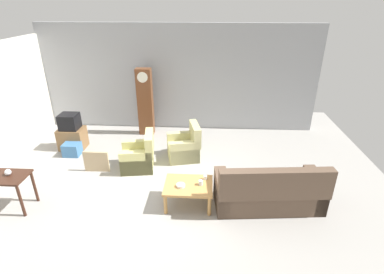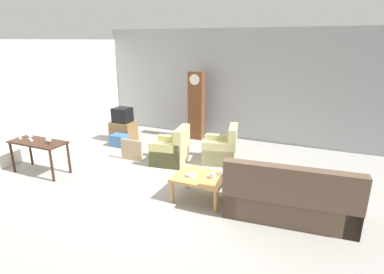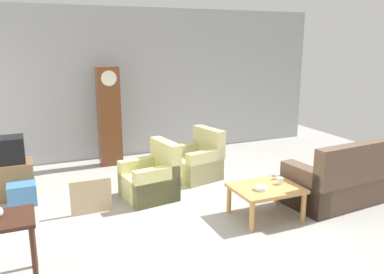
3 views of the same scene
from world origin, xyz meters
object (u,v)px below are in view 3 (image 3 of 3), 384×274
object	(u,v)px
coffee_table_wood	(266,191)
cup_blue_rimmed	(280,181)
armchair_olive_near	(151,180)
armchair_olive_far	(197,162)
bowl_white_stacked	(261,188)
grandfather_clock	(109,116)
framed_picture_leaning	(91,196)
cup_white_porcelain	(277,176)
tv_stand_cabinet	(12,179)
storage_box_blue	(22,194)
couch_floral	(351,179)
tv_crt	(8,150)

from	to	relation	value
coffee_table_wood	cup_blue_rimmed	world-z (taller)	cup_blue_rimmed
armchair_olive_near	armchair_olive_far	distance (m)	1.22
bowl_white_stacked	grandfather_clock	bearing A→B (deg)	111.74
framed_picture_leaning	cup_white_porcelain	size ratio (longest dim) A/B	6.97
cup_white_porcelain	armchair_olive_far	bearing A→B (deg)	108.13
tv_stand_cabinet	storage_box_blue	distance (m)	0.45
cup_blue_rimmed	bowl_white_stacked	distance (m)	0.40
storage_box_blue	bowl_white_stacked	xyz separation A→B (m)	(3.11, -1.96, 0.32)
armchair_olive_far	coffee_table_wood	world-z (taller)	armchair_olive_far
armchair_olive_far	cup_white_porcelain	distance (m)	1.82
couch_floral	armchair_olive_near	world-z (taller)	couch_floral
tv_crt	cup_white_porcelain	xyz separation A→B (m)	(3.73, -2.08, -0.29)
framed_picture_leaning	cup_blue_rimmed	world-z (taller)	cup_blue_rimmed
armchair_olive_near	coffee_table_wood	xyz separation A→B (m)	(1.31, -1.34, 0.09)
coffee_table_wood	bowl_white_stacked	xyz separation A→B (m)	(-0.15, -0.08, 0.09)
coffee_table_wood	tv_crt	bearing A→B (deg)	146.05
couch_floral	framed_picture_leaning	bearing A→B (deg)	163.93
armchair_olive_near	framed_picture_leaning	distance (m)	1.03
grandfather_clock	armchair_olive_far	bearing A→B (deg)	-48.71
armchair_olive_near	cup_white_porcelain	size ratio (longest dim) A/B	10.69
coffee_table_wood	cup_white_porcelain	xyz separation A→B (m)	(0.33, 0.21, 0.11)
armchair_olive_far	cup_blue_rimmed	xyz separation A→B (m)	(0.48, -1.91, 0.21)
armchair_olive_far	cup_white_porcelain	world-z (taller)	armchair_olive_far
grandfather_clock	tv_crt	world-z (taller)	grandfather_clock
tv_stand_cabinet	grandfather_clock	bearing A→B (deg)	31.04
armchair_olive_near	cup_blue_rimmed	bearing A→B (deg)	-40.65
cup_white_porcelain	cup_blue_rimmed	distance (m)	0.22
tv_stand_cabinet	tv_crt	world-z (taller)	tv_crt
armchair_olive_far	framed_picture_leaning	xyz separation A→B (m)	(-2.07, -0.80, -0.05)
tv_stand_cabinet	armchair_olive_near	bearing A→B (deg)	-24.38
couch_floral	coffee_table_wood	xyz separation A→B (m)	(-1.60, 0.00, 0.04)
couch_floral	tv_crt	distance (m)	5.51
cup_white_porcelain	bowl_white_stacked	distance (m)	0.56
tv_crt	bowl_white_stacked	distance (m)	4.03
storage_box_blue	cup_blue_rimmed	distance (m)	3.98
couch_floral	armchair_olive_near	bearing A→B (deg)	155.17
tv_stand_cabinet	armchair_olive_far	bearing A→B (deg)	-6.56
couch_floral	cup_blue_rimmed	world-z (taller)	couch_floral
tv_stand_cabinet	tv_crt	bearing A→B (deg)	0.00
armchair_olive_far	cup_white_porcelain	size ratio (longest dim) A/B	10.98
armchair_olive_far	grandfather_clock	bearing A→B (deg)	131.29
couch_floral	armchair_olive_far	bearing A→B (deg)	133.52
cup_white_porcelain	cup_blue_rimmed	world-z (taller)	cup_blue_rimmed
tv_crt	armchair_olive_near	bearing A→B (deg)	-24.38
cup_white_porcelain	storage_box_blue	bearing A→B (deg)	154.95
tv_crt	storage_box_blue	world-z (taller)	tv_crt
tv_stand_cabinet	cup_white_porcelain	xyz separation A→B (m)	(3.73, -2.08, 0.22)
armchair_olive_near	armchair_olive_far	xyz separation A→B (m)	(1.07, 0.58, 0.00)
tv_stand_cabinet	storage_box_blue	xyz separation A→B (m)	(0.14, -0.41, -0.12)
framed_picture_leaning	storage_box_blue	size ratio (longest dim) A/B	1.42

